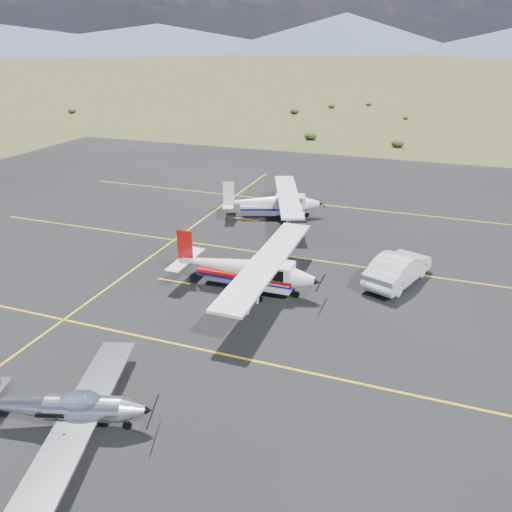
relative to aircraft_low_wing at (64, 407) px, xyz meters
The scene contains 6 objects.
ground 4.09m from the aircraft_low_wing, 75.72° to the left, with size 1600.00×1600.00×0.00m, color #383D1C.
apron 10.95m from the aircraft_low_wing, 84.82° to the left, with size 72.00×72.00×0.02m, color black.
aircraft_low_wing is the anchor object (origin of this frame).
aircraft_cessna 12.00m from the aircraft_low_wing, 79.69° to the left, with size 6.95×11.58×2.94m.
aircraft_plain 23.58m from the aircraft_low_wing, 90.54° to the left, with size 7.60×10.65×2.75m.
sedan 18.25m from the aircraft_low_wing, 58.09° to the left, with size 1.80×5.15×1.70m, color silver.
Camera 1 is at (9.79, -14.32, 12.42)m, focal length 35.00 mm.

